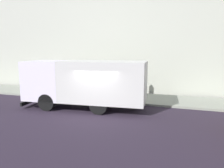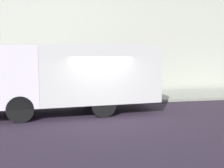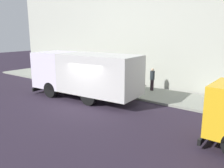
# 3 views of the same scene
# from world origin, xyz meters

# --- Properties ---
(ground) EXTENTS (80.00, 80.00, 0.00)m
(ground) POSITION_xyz_m (0.00, 0.00, 0.00)
(ground) COLOR #271F2D
(sidewalk) EXTENTS (3.37, 30.00, 0.14)m
(sidewalk) POSITION_xyz_m (4.68, 0.00, 0.07)
(sidewalk) COLOR gray
(sidewalk) RESTS_ON ground
(building_facade) EXTENTS (0.50, 30.00, 9.91)m
(building_facade) POSITION_xyz_m (6.87, 0.00, 4.95)
(building_facade) COLOR #B6B8A9
(building_facade) RESTS_ON ground
(large_utility_truck) EXTENTS (3.16, 7.78, 2.96)m
(large_utility_truck) POSITION_xyz_m (1.38, 1.22, 1.70)
(large_utility_truck) COLOR white
(large_utility_truck) RESTS_ON ground
(pedestrian_walking) EXTENTS (0.37, 0.37, 1.67)m
(pedestrian_walking) POSITION_xyz_m (4.58, 0.66, 1.03)
(pedestrian_walking) COLOR brown
(pedestrian_walking) RESTS_ON sidewalk
(pedestrian_standing) EXTENTS (0.40, 0.40, 1.64)m
(pedestrian_standing) POSITION_xyz_m (5.43, -1.63, 1.00)
(pedestrian_standing) COLOR black
(pedestrian_standing) RESTS_ON sidewalk
(traffic_cone_orange) EXTENTS (0.46, 0.46, 0.66)m
(traffic_cone_orange) POSITION_xyz_m (3.36, 4.53, 0.47)
(traffic_cone_orange) COLOR orange
(traffic_cone_orange) RESTS_ON sidewalk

